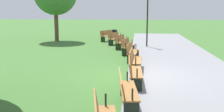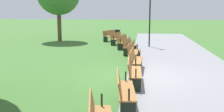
# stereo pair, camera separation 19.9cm
# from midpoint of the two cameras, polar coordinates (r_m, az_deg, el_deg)

# --- Properties ---
(ground_plane) EXTENTS (120.00, 120.00, 0.00)m
(ground_plane) POSITION_cam_midpoint_polar(r_m,az_deg,el_deg) (10.74, 4.63, -4.30)
(ground_plane) COLOR #3D6B2D
(path_paving) EXTENTS (38.87, 4.77, 0.01)m
(path_paving) POSITION_cam_midpoint_polar(r_m,az_deg,el_deg) (10.90, 15.32, -4.39)
(path_paving) COLOR gray
(path_paving) RESTS_ON ground
(bench_0) EXTENTS (1.94, 1.18, 0.89)m
(bench_0) POSITION_cam_midpoint_polar(r_m,az_deg,el_deg) (22.68, -1.20, 4.41)
(bench_0) COLOR #996633
(bench_0) RESTS_ON ground
(bench_1) EXTENTS (1.96, 1.06, 0.89)m
(bench_1) POSITION_cam_midpoint_polar(r_m,az_deg,el_deg) (20.53, 0.34, 3.85)
(bench_1) COLOR #996633
(bench_1) RESTS_ON ground
(bench_2) EXTENTS (1.96, 0.94, 0.89)m
(bench_2) POSITION_cam_midpoint_polar(r_m,az_deg,el_deg) (18.35, 1.74, 3.13)
(bench_2) COLOR #996633
(bench_2) RESTS_ON ground
(bench_3) EXTENTS (1.96, 0.81, 0.89)m
(bench_3) POSITION_cam_midpoint_polar(r_m,az_deg,el_deg) (16.15, 2.94, 2.21)
(bench_3) COLOR #996633
(bench_3) RESTS_ON ground
(bench_4) EXTENTS (1.95, 0.68, 0.89)m
(bench_4) POSITION_cam_midpoint_polar(r_m,az_deg,el_deg) (13.94, 3.86, 0.99)
(bench_4) COLOR #996633
(bench_4) RESTS_ON ground
(bench_5) EXTENTS (1.92, 0.54, 0.89)m
(bench_5) POSITION_cam_midpoint_polar(r_m,az_deg,el_deg) (11.73, 4.32, -0.69)
(bench_5) COLOR #996633
(bench_5) RESTS_ON ground
(bench_6) EXTENTS (1.92, 0.54, 0.89)m
(bench_6) POSITION_cam_midpoint_polar(r_m,az_deg,el_deg) (9.54, 4.01, -3.14)
(bench_6) COLOR #996633
(bench_6) RESTS_ON ground
(bench_7) EXTENTS (1.95, 0.68, 0.89)m
(bench_7) POSITION_cam_midpoint_polar(r_m,az_deg,el_deg) (7.38, 2.24, -7.00)
(bench_7) COLOR #996633
(bench_7) RESTS_ON ground
(lamp_post) EXTENTS (0.32, 0.32, 3.63)m
(lamp_post) POSITION_cam_midpoint_polar(r_m,az_deg,el_deg) (19.24, 7.23, 9.58)
(lamp_post) COLOR black
(lamp_post) RESTS_ON ground
(trash_bin) EXTENTS (0.45, 0.45, 0.85)m
(trash_bin) POSITION_cam_midpoint_polar(r_m,az_deg,el_deg) (24.08, 0.30, 4.60)
(trash_bin) COLOR black
(trash_bin) RESTS_ON ground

